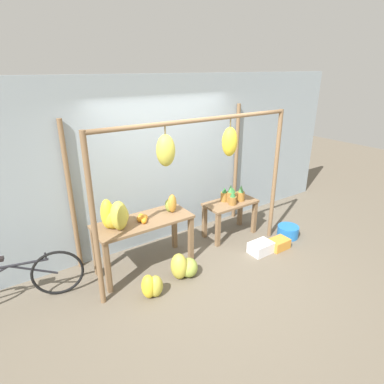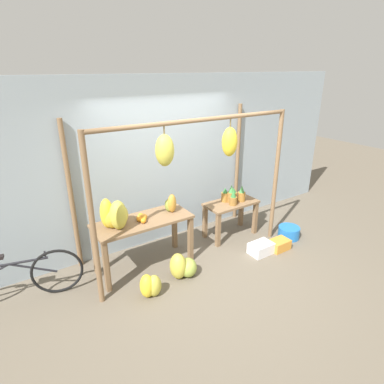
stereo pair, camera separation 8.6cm
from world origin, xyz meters
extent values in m
plane|color=#665B4C|center=(0.00, 0.00, 0.00)|extent=(20.00, 20.00, 0.00)
cube|color=#99A8B2|center=(0.00, 1.37, 1.40)|extent=(8.00, 0.08, 2.80)
cylinder|color=brown|center=(-1.57, 0.29, 1.13)|extent=(0.07, 0.07, 2.27)
cylinder|color=brown|center=(1.57, 0.29, 1.13)|extent=(0.07, 0.07, 2.27)
cylinder|color=brown|center=(-1.57, 1.28, 1.13)|extent=(0.07, 0.07, 2.27)
cylinder|color=brown|center=(1.57, 1.28, 1.13)|extent=(0.07, 0.07, 2.27)
cylinder|color=brown|center=(0.00, 0.29, 2.24)|extent=(3.14, 0.06, 0.06)
cylinder|color=brown|center=(-0.56, 0.29, 2.16)|extent=(0.02, 0.02, 0.10)
ellipsoid|color=gold|center=(-0.56, 0.29, 1.90)|extent=(0.25, 0.23, 0.42)
cylinder|color=brown|center=(0.51, 0.29, 2.15)|extent=(0.02, 0.02, 0.12)
ellipsoid|color=yellow|center=(0.51, 0.29, 1.88)|extent=(0.24, 0.21, 0.43)
cube|color=brown|center=(-0.74, 0.68, 0.78)|extent=(1.45, 0.59, 0.04)
cube|color=brown|center=(-1.42, 0.44, 0.38)|extent=(0.07, 0.07, 0.76)
cube|color=brown|center=(-0.07, 0.44, 0.38)|extent=(0.07, 0.07, 0.76)
cube|color=brown|center=(-1.42, 0.93, 0.38)|extent=(0.07, 0.07, 0.76)
cube|color=brown|center=(-0.07, 0.93, 0.38)|extent=(0.07, 0.07, 0.76)
cube|color=brown|center=(0.99, 0.74, 0.63)|extent=(0.96, 0.48, 0.04)
cube|color=brown|center=(0.56, 0.55, 0.31)|extent=(0.07, 0.07, 0.61)
cube|color=brown|center=(1.42, 0.55, 0.31)|extent=(0.07, 0.07, 0.61)
cube|color=brown|center=(0.56, 0.93, 0.31)|extent=(0.07, 0.07, 0.61)
cube|color=brown|center=(1.42, 0.93, 0.31)|extent=(0.07, 0.07, 0.61)
ellipsoid|color=gold|center=(-1.09, 0.71, 0.96)|extent=(0.38, 0.39, 0.32)
ellipsoid|color=gold|center=(-1.18, 0.74, 0.95)|extent=(0.24, 0.26, 0.28)
ellipsoid|color=yellow|center=(-1.25, 0.73, 1.02)|extent=(0.23, 0.25, 0.43)
ellipsoid|color=gold|center=(-1.19, 0.69, 0.96)|extent=(0.25, 0.23, 0.31)
ellipsoid|color=gold|center=(-1.13, 0.60, 1.01)|extent=(0.33, 0.34, 0.42)
sphere|color=orange|center=(-0.81, 0.66, 0.84)|extent=(0.07, 0.07, 0.07)
sphere|color=orange|center=(-0.73, 0.74, 0.84)|extent=(0.07, 0.07, 0.07)
sphere|color=orange|center=(-0.76, 0.66, 0.84)|extent=(0.07, 0.07, 0.07)
sphere|color=orange|center=(-0.75, 0.62, 0.84)|extent=(0.07, 0.07, 0.07)
sphere|color=orange|center=(-0.72, 0.68, 0.85)|extent=(0.08, 0.08, 0.08)
sphere|color=orange|center=(-0.74, 0.67, 0.85)|extent=(0.09, 0.09, 0.09)
sphere|color=orange|center=(-0.74, 0.70, 0.84)|extent=(0.08, 0.08, 0.08)
sphere|color=orange|center=(-0.79, 0.70, 0.84)|extent=(0.08, 0.08, 0.08)
sphere|color=orange|center=(-0.74, 0.77, 0.84)|extent=(0.07, 0.07, 0.07)
sphere|color=orange|center=(-0.78, 0.58, 0.84)|extent=(0.08, 0.08, 0.08)
cylinder|color=olive|center=(0.99, 0.75, 0.75)|extent=(0.14, 0.14, 0.18)
cone|color=#428442|center=(0.99, 0.75, 0.91)|extent=(0.10, 0.10, 0.14)
cylinder|color=#A3702D|center=(0.92, 0.83, 0.74)|extent=(0.13, 0.13, 0.16)
cone|color=#337538|center=(0.92, 0.83, 0.86)|extent=(0.09, 0.09, 0.09)
cylinder|color=#A3702D|center=(1.18, 0.68, 0.74)|extent=(0.14, 0.14, 0.16)
cone|color=#428442|center=(1.18, 0.68, 0.88)|extent=(0.10, 0.10, 0.13)
cylinder|color=olive|center=(0.95, 0.64, 0.73)|extent=(0.14, 0.14, 0.14)
cone|color=#337538|center=(0.95, 0.64, 0.86)|extent=(0.10, 0.10, 0.13)
cylinder|color=olive|center=(1.03, 0.73, 0.74)|extent=(0.14, 0.14, 0.18)
cone|color=#337538|center=(1.03, 0.73, 0.88)|extent=(0.10, 0.10, 0.08)
ellipsoid|color=gold|center=(-0.94, 0.00, 0.16)|extent=(0.28, 0.28, 0.31)
ellipsoid|color=yellow|center=(-1.03, 0.03, 0.17)|extent=(0.23, 0.25, 0.34)
ellipsoid|color=#9EB247|center=(-0.32, 0.12, 0.14)|extent=(0.38, 0.39, 0.28)
ellipsoid|color=gold|center=(-0.47, 0.15, 0.20)|extent=(0.24, 0.27, 0.40)
cube|color=silver|center=(1.02, -0.04, 0.09)|extent=(0.38, 0.27, 0.19)
cylinder|color=blue|center=(1.81, 0.07, 0.10)|extent=(0.38, 0.38, 0.21)
torus|color=black|center=(-1.98, 0.78, 0.33)|extent=(0.66, 0.19, 0.67)
cylinder|color=black|center=(-2.51, 0.90, 0.57)|extent=(0.90, 0.25, 0.03)
cylinder|color=black|center=(-2.25, 0.84, 0.45)|extent=(0.54, 0.16, 0.26)
cylinder|color=black|center=(-2.09, 0.80, 0.62)|extent=(0.02, 0.02, 0.10)
ellipsoid|color=#93A33D|center=(-0.27, 0.73, 0.91)|extent=(0.13, 0.15, 0.20)
ellipsoid|color=gold|center=(-0.25, 0.68, 0.95)|extent=(0.19, 0.18, 0.29)
cube|color=orange|center=(1.37, -0.11, 0.08)|extent=(0.35, 0.25, 0.17)
camera|label=1|loc=(-2.54, -3.19, 2.90)|focal=30.00mm
camera|label=2|loc=(-2.47, -3.24, 2.90)|focal=30.00mm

